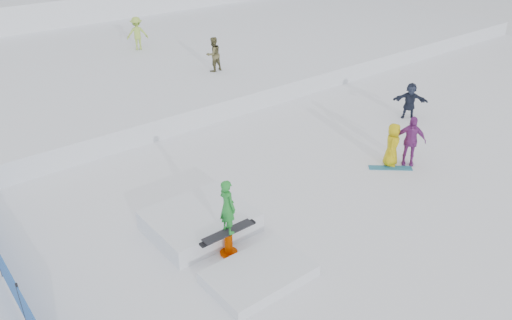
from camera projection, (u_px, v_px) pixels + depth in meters
ground at (288, 229)px, 13.39m from camera, size 120.00×120.00×0.00m
snow_midrise at (68, 70)px, 24.23m from camera, size 50.00×18.00×0.80m
walker_olive at (213, 54)px, 22.47m from camera, size 0.79×0.64×1.55m
walker_ygreen at (137, 33)px, 25.63m from camera, size 1.23×0.98×1.67m
spectator_purple at (410, 141)px, 16.25m from camera, size 0.94×1.04×1.70m
spectator_yellow at (392, 145)px, 16.24m from camera, size 0.86×0.79×1.47m
spectator_dark at (410, 101)px, 19.73m from camera, size 1.20×1.31×1.46m
loose_board_teal at (390, 168)px, 16.35m from camera, size 1.24×1.13×0.03m
jib_rail_feature at (215, 233)px, 12.72m from camera, size 2.60×4.40×2.11m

